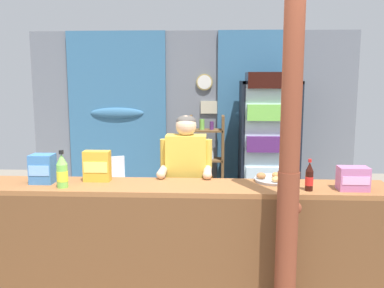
{
  "coord_description": "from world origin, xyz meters",
  "views": [
    {
      "loc": [
        0.3,
        -2.91,
        1.86
      ],
      "look_at": [
        0.12,
        0.69,
        1.29
      ],
      "focal_mm": 39.48,
      "sensor_mm": 36.0,
      "label": 1
    }
  ],
  "objects_px": {
    "timber_post": "(289,179)",
    "snack_box_biscuit": "(43,169)",
    "stall_counter": "(172,235)",
    "bottle_shelf_rack": "(207,163)",
    "snack_box_wafer": "(353,179)",
    "snack_box_choco_powder": "(97,166)",
    "plastic_lawn_chair": "(110,187)",
    "shopkeeper": "(186,176)",
    "soda_bottle_cola": "(309,177)",
    "soda_bottle_lime_soda": "(62,172)",
    "drink_fridge": "(269,139)",
    "pastry_tray": "(276,179)"
  },
  "relations": [
    {
      "from": "timber_post",
      "to": "snack_box_biscuit",
      "type": "height_order",
      "value": "timber_post"
    },
    {
      "from": "soda_bottle_lime_soda",
      "to": "soda_bottle_cola",
      "type": "xyz_separation_m",
      "value": [
        1.94,
        0.0,
        -0.02
      ]
    },
    {
      "from": "plastic_lawn_chair",
      "to": "snack_box_wafer",
      "type": "xyz_separation_m",
      "value": [
        2.38,
        -1.87,
        0.59
      ]
    },
    {
      "from": "bottle_shelf_rack",
      "to": "shopkeeper",
      "type": "bearing_deg",
      "value": -94.87
    },
    {
      "from": "soda_bottle_cola",
      "to": "snack_box_choco_powder",
      "type": "xyz_separation_m",
      "value": [
        -1.72,
        0.22,
        0.02
      ]
    },
    {
      "from": "stall_counter",
      "to": "bottle_shelf_rack",
      "type": "bearing_deg",
      "value": 84.46
    },
    {
      "from": "soda_bottle_lime_soda",
      "to": "snack_box_wafer",
      "type": "height_order",
      "value": "soda_bottle_lime_soda"
    },
    {
      "from": "snack_box_biscuit",
      "to": "pastry_tray",
      "type": "relative_size",
      "value": 0.66
    },
    {
      "from": "bottle_shelf_rack",
      "to": "plastic_lawn_chair",
      "type": "relative_size",
      "value": 1.57
    },
    {
      "from": "shopkeeper",
      "to": "snack_box_choco_powder",
      "type": "xyz_separation_m",
      "value": [
        -0.73,
        -0.37,
        0.17
      ]
    },
    {
      "from": "plastic_lawn_chair",
      "to": "shopkeeper",
      "type": "bearing_deg",
      "value": -51.55
    },
    {
      "from": "soda_bottle_lime_soda",
      "to": "snack_box_choco_powder",
      "type": "distance_m",
      "value": 0.31
    },
    {
      "from": "stall_counter",
      "to": "pastry_tray",
      "type": "xyz_separation_m",
      "value": [
        0.86,
        0.27,
        0.41
      ]
    },
    {
      "from": "drink_fridge",
      "to": "pastry_tray",
      "type": "bearing_deg",
      "value": -95.82
    },
    {
      "from": "shopkeeper",
      "to": "snack_box_biscuit",
      "type": "xyz_separation_m",
      "value": [
        -1.16,
        -0.45,
        0.16
      ]
    },
    {
      "from": "snack_box_choco_powder",
      "to": "snack_box_wafer",
      "type": "xyz_separation_m",
      "value": [
        2.07,
        -0.19,
        -0.04
      ]
    },
    {
      "from": "timber_post",
      "to": "soda_bottle_cola",
      "type": "bearing_deg",
      "value": 54.04
    },
    {
      "from": "stall_counter",
      "to": "soda_bottle_cola",
      "type": "relative_size",
      "value": 14.14
    },
    {
      "from": "drink_fridge",
      "to": "plastic_lawn_chair",
      "type": "xyz_separation_m",
      "value": [
        -2.03,
        -0.39,
        -0.57
      ]
    },
    {
      "from": "snack_box_choco_powder",
      "to": "plastic_lawn_chair",
      "type": "bearing_deg",
      "value": 100.63
    },
    {
      "from": "timber_post",
      "to": "snack_box_biscuit",
      "type": "relative_size",
      "value": 10.0
    },
    {
      "from": "snack_box_biscuit",
      "to": "soda_bottle_cola",
      "type": "bearing_deg",
      "value": -3.63
    },
    {
      "from": "plastic_lawn_chair",
      "to": "soda_bottle_cola",
      "type": "distance_m",
      "value": 2.86
    },
    {
      "from": "snack_box_choco_powder",
      "to": "stall_counter",
      "type": "bearing_deg",
      "value": -17.94
    },
    {
      "from": "shopkeeper",
      "to": "pastry_tray",
      "type": "distance_m",
      "value": 0.84
    },
    {
      "from": "timber_post",
      "to": "shopkeeper",
      "type": "distance_m",
      "value": 1.19
    },
    {
      "from": "soda_bottle_cola",
      "to": "pastry_tray",
      "type": "xyz_separation_m",
      "value": [
        -0.22,
        0.28,
        -0.08
      ]
    },
    {
      "from": "snack_box_choco_powder",
      "to": "snack_box_wafer",
      "type": "bearing_deg",
      "value": -5.29
    },
    {
      "from": "stall_counter",
      "to": "plastic_lawn_chair",
      "type": "relative_size",
      "value": 4.1
    },
    {
      "from": "stall_counter",
      "to": "drink_fridge",
      "type": "xyz_separation_m",
      "value": [
        1.06,
        2.29,
        0.46
      ]
    },
    {
      "from": "stall_counter",
      "to": "soda_bottle_cola",
      "type": "bearing_deg",
      "value": -0.75
    },
    {
      "from": "soda_bottle_lime_soda",
      "to": "pastry_tray",
      "type": "relative_size",
      "value": 0.83
    },
    {
      "from": "stall_counter",
      "to": "snack_box_wafer",
      "type": "height_order",
      "value": "snack_box_wafer"
    },
    {
      "from": "timber_post",
      "to": "soda_bottle_lime_soda",
      "type": "bearing_deg",
      "value": 170.56
    },
    {
      "from": "snack_box_biscuit",
      "to": "snack_box_wafer",
      "type": "height_order",
      "value": "snack_box_biscuit"
    },
    {
      "from": "drink_fridge",
      "to": "shopkeeper",
      "type": "xyz_separation_m",
      "value": [
        -0.98,
        -1.71,
        -0.1
      ]
    },
    {
      "from": "shopkeeper",
      "to": "soda_bottle_cola",
      "type": "height_order",
      "value": "shopkeeper"
    },
    {
      "from": "timber_post",
      "to": "bottle_shelf_rack",
      "type": "distance_m",
      "value": 2.89
    },
    {
      "from": "timber_post",
      "to": "pastry_tray",
      "type": "relative_size",
      "value": 6.63
    },
    {
      "from": "stall_counter",
      "to": "shopkeeper",
      "type": "bearing_deg",
      "value": 82.28
    },
    {
      "from": "timber_post",
      "to": "snack_box_wafer",
      "type": "bearing_deg",
      "value": 30.19
    },
    {
      "from": "soda_bottle_lime_soda",
      "to": "drink_fridge",
      "type": "bearing_deg",
      "value": 50.01
    },
    {
      "from": "plastic_lawn_chair",
      "to": "soda_bottle_lime_soda",
      "type": "height_order",
      "value": "soda_bottle_lime_soda"
    },
    {
      "from": "soda_bottle_cola",
      "to": "snack_box_biscuit",
      "type": "bearing_deg",
      "value": 176.37
    },
    {
      "from": "shopkeeper",
      "to": "drink_fridge",
      "type": "bearing_deg",
      "value": 60.14
    },
    {
      "from": "timber_post",
      "to": "drink_fridge",
      "type": "height_order",
      "value": "timber_post"
    },
    {
      "from": "stall_counter",
      "to": "snack_box_choco_powder",
      "type": "relative_size",
      "value": 13.65
    },
    {
      "from": "bottle_shelf_rack",
      "to": "snack_box_biscuit",
      "type": "distance_m",
      "value": 2.74
    },
    {
      "from": "stall_counter",
      "to": "soda_bottle_lime_soda",
      "type": "bearing_deg",
      "value": -179.05
    },
    {
      "from": "plastic_lawn_chair",
      "to": "snack_box_choco_powder",
      "type": "xyz_separation_m",
      "value": [
        0.32,
        -1.68,
        0.63
      ]
    }
  ]
}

